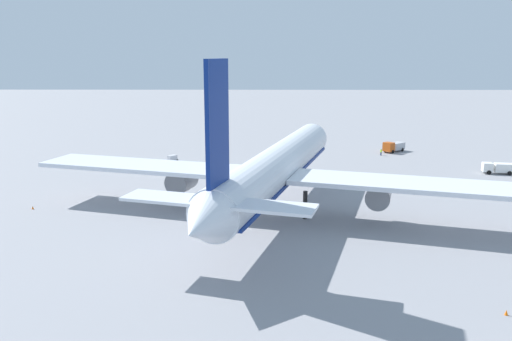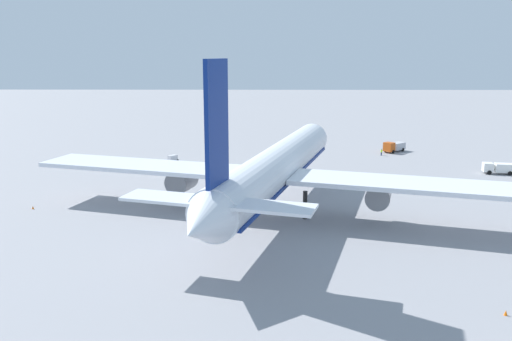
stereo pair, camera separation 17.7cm
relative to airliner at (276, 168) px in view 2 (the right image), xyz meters
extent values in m
plane|color=gray|center=(1.26, -0.40, -7.43)|extent=(600.00, 600.00, 0.00)
cylinder|color=silver|center=(1.26, -0.40, 0.22)|extent=(56.68, 22.34, 6.42)
cone|color=silver|center=(31.16, -9.21, 0.22)|extent=(6.71, 7.49, 6.29)
cone|color=silver|center=(-29.25, 8.60, 0.22)|extent=(7.89, 7.67, 6.10)
cube|color=navy|center=(-24.26, 7.13, 10.39)|extent=(5.90, 2.18, 13.90)
cube|color=silver|center=(-23.01, 13.12, 1.51)|extent=(7.12, 11.09, 0.36)
cube|color=silver|center=(-26.46, 1.42, 1.51)|extent=(7.12, 11.09, 0.36)
cube|color=silver|center=(4.70, 21.38, -0.74)|extent=(19.18, 38.33, 0.70)
cylinder|color=slate|center=(4.08, 15.73, -3.07)|extent=(6.06, 5.24, 3.95)
cube|color=silver|center=(-7.67, -20.56, -0.74)|extent=(19.18, 38.33, 0.70)
cylinder|color=slate|center=(-5.13, -15.47, -2.91)|extent=(6.42, 5.09, 3.65)
cylinder|color=black|center=(20.46, -6.06, -5.21)|extent=(0.70, 0.70, 4.44)
cylinder|color=black|center=(-0.01, 5.41, -5.21)|extent=(0.70, 0.70, 4.44)
cylinder|color=black|center=(-2.96, -4.59, -5.21)|extent=(0.70, 0.70, 4.44)
cube|color=navy|center=(1.26, -0.40, -1.54)|extent=(54.40, 21.38, 0.50)
cube|color=white|center=(29.19, -46.64, -6.03)|extent=(2.51, 2.28, 1.90)
cube|color=white|center=(28.60, -50.06, -6.05)|extent=(2.86, 4.30, 1.85)
cube|color=black|center=(29.30, -45.97, -5.55)|extent=(1.85, 0.39, 0.84)
cylinder|color=black|center=(28.06, -46.64, -6.98)|extent=(0.45, 0.94, 0.90)
cylinder|color=black|center=(30.25, -47.01, -6.98)|extent=(0.45, 0.94, 0.90)
cylinder|color=black|center=(27.37, -50.70, -6.98)|extent=(0.45, 0.94, 0.90)
cylinder|color=black|center=(29.55, -51.07, -6.98)|extent=(0.45, 0.94, 0.90)
cube|color=#BF4C14|center=(53.00, -31.02, -5.82)|extent=(3.19, 3.16, 2.32)
cube|color=#B2B2B7|center=(55.52, -33.81, -6.05)|extent=(4.68, 4.82, 1.86)
cube|color=black|center=(52.51, -30.48, -5.24)|extent=(1.56, 1.42, 1.02)
cylinder|color=black|center=(52.25, -31.98, -6.98)|extent=(0.83, 0.87, 0.90)
cylinder|color=black|center=(54.04, -30.37, -6.98)|extent=(0.83, 0.87, 0.90)
cylinder|color=black|center=(55.23, -35.29, -6.98)|extent=(0.83, 0.87, 0.90)
cylinder|color=black|center=(57.02, -33.67, -6.98)|extent=(0.83, 0.87, 0.90)
cube|color=gray|center=(41.65, 23.78, -7.15)|extent=(2.87, 2.75, 0.15)
cylinder|color=#333338|center=(40.44, 24.82, -7.15)|extent=(0.51, 0.45, 0.08)
cube|color=silver|center=(41.65, 23.78, -6.53)|extent=(2.46, 2.37, 1.09)
cylinder|color=black|center=(40.45, 23.89, -7.23)|extent=(0.38, 0.35, 0.40)
cylinder|color=black|center=(41.36, 24.95, -7.23)|extent=(0.38, 0.35, 0.40)
cylinder|color=black|center=(41.93, 22.61, -7.23)|extent=(0.38, 0.35, 0.40)
cylinder|color=black|center=(42.85, 23.67, -7.23)|extent=(0.38, 0.35, 0.40)
cylinder|color=navy|center=(47.64, -10.14, -7.01)|extent=(0.42, 0.42, 0.84)
cylinder|color=orange|center=(47.64, -10.14, -6.27)|extent=(0.52, 0.52, 0.63)
sphere|color=tan|center=(47.64, -10.14, -5.84)|extent=(0.23, 0.23, 0.23)
cylinder|color=navy|center=(49.42, -28.27, -7.01)|extent=(0.43, 0.43, 0.84)
cylinder|color=#B2F219|center=(49.42, -28.27, -6.27)|extent=(0.54, 0.54, 0.63)
sphere|color=#8C6647|center=(49.42, -28.27, -5.84)|extent=(0.23, 0.23, 0.23)
cone|color=orange|center=(-33.70, -21.99, -7.15)|extent=(0.36, 0.36, 0.55)
cone|color=orange|center=(1.64, 40.39, -7.15)|extent=(0.36, 0.36, 0.55)
camera|label=1|loc=(-80.86, 2.30, 17.77)|focal=36.40mm
camera|label=2|loc=(-80.86, 2.12, 17.77)|focal=36.40mm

